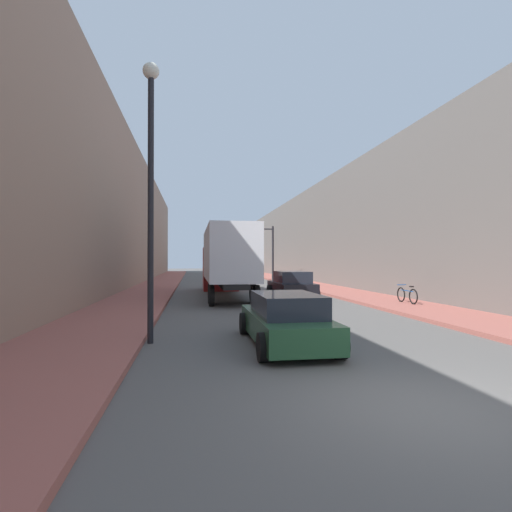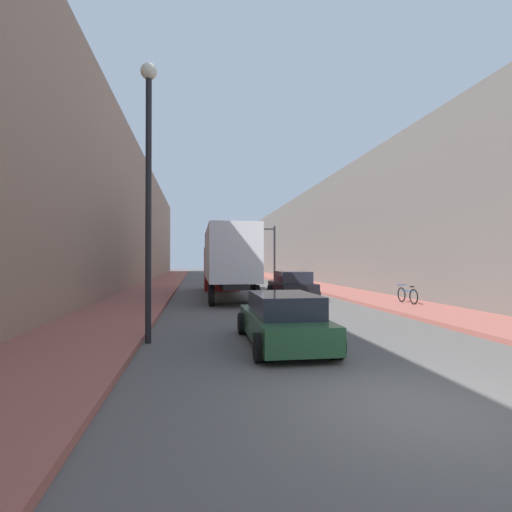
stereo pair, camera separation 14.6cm
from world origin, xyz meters
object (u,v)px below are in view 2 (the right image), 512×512
Objects in this scene: sedan_car at (283,320)px; suv_car at (292,286)px; traffic_signal_gantry at (262,243)px; street_lamp at (149,165)px; semi_truck at (226,260)px; parked_bicycle at (407,295)px.

sedan_car is 1.02× the size of suv_car.
sedan_car is 29.89m from traffic_signal_gantry.
street_lamp is at bearing -105.31° from traffic_signal_gantry.
sedan_car is 5.42m from street_lamp.
semi_truck is 4.55m from suv_car.
sedan_car is 0.61× the size of street_lamp.
semi_truck is at bearing 77.14° from street_lamp.
street_lamp is at bearing -148.75° from parked_bicycle.
suv_car is (3.51, -2.49, -1.49)m from semi_truck.
parked_bicycle is at bearing -81.25° from traffic_signal_gantry.
traffic_signal_gantry is at bearing 98.75° from parked_bicycle.
sedan_car is at bearing -98.43° from traffic_signal_gantry.
suv_car is at bearing 59.04° from street_lamp.
semi_truck is at bearing 140.60° from parked_bicycle.
suv_car is at bearing 75.20° from sedan_car.
suv_car is 13.40m from street_lamp.
parked_bicycle is (3.36, -21.83, -3.35)m from traffic_signal_gantry.
sedan_car is 0.81× the size of traffic_signal_gantry.
traffic_signal_gantry reaches higher than semi_truck.
suv_car is at bearing -35.41° from semi_truck.
street_lamp is at bearing -102.86° from semi_truck.
semi_truck is at bearing -107.45° from traffic_signal_gantry.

